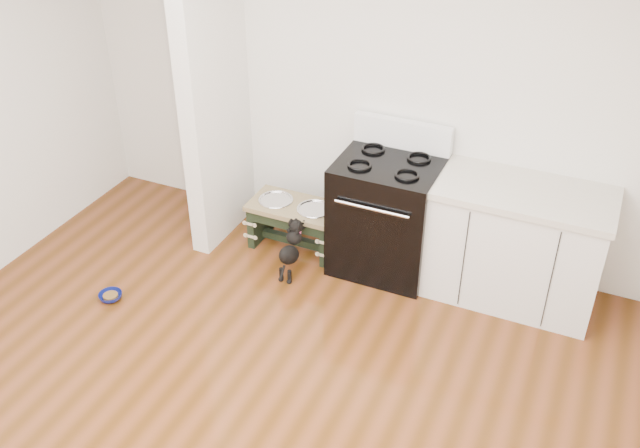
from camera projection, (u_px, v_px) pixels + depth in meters
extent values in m
plane|color=silver|center=(376.00, 85.00, 5.32)|extent=(5.00, 0.00, 5.00)
cube|color=silver|center=(213.00, 80.00, 5.42)|extent=(0.15, 0.80, 2.70)
cube|color=black|center=(386.00, 216.00, 5.46)|extent=(0.76, 0.65, 0.92)
cube|color=black|center=(372.00, 243.00, 5.25)|extent=(0.58, 0.02, 0.50)
cylinder|color=silver|center=(372.00, 209.00, 5.05)|extent=(0.56, 0.02, 0.02)
cube|color=white|center=(403.00, 134.00, 5.36)|extent=(0.76, 0.08, 0.22)
torus|color=black|center=(360.00, 165.00, 5.15)|extent=(0.18, 0.18, 0.02)
torus|color=black|center=(407.00, 175.00, 5.03)|extent=(0.18, 0.18, 0.02)
torus|color=black|center=(373.00, 149.00, 5.37)|extent=(0.18, 0.18, 0.02)
torus|color=black|center=(419.00, 158.00, 5.24)|extent=(0.18, 0.18, 0.02)
cube|color=silver|center=(515.00, 247.00, 5.16)|extent=(1.20, 0.60, 0.86)
cube|color=beige|center=(525.00, 193.00, 4.91)|extent=(1.24, 0.64, 0.05)
cube|color=black|center=(500.00, 309.00, 5.17)|extent=(1.20, 0.06, 0.10)
cube|color=black|center=(260.00, 219.00, 5.93)|extent=(0.06, 0.35, 0.36)
cube|color=black|center=(332.00, 237.00, 5.71)|extent=(0.06, 0.35, 0.36)
cube|color=black|center=(286.00, 224.00, 5.62)|extent=(0.59, 0.03, 0.09)
cube|color=black|center=(296.00, 240.00, 5.88)|extent=(0.59, 0.06, 0.06)
cube|color=brown|center=(295.00, 207.00, 5.71)|extent=(0.74, 0.39, 0.04)
cylinder|color=silver|center=(276.00, 202.00, 5.76)|extent=(0.25, 0.25, 0.05)
cylinder|color=silver|center=(314.00, 212.00, 5.65)|extent=(0.25, 0.25, 0.05)
torus|color=silver|center=(276.00, 200.00, 5.75)|extent=(0.29, 0.29, 0.02)
torus|color=silver|center=(314.00, 209.00, 5.63)|extent=(0.29, 0.29, 0.02)
cylinder|color=black|center=(281.00, 274.00, 5.50)|extent=(0.03, 0.03, 0.11)
cylinder|color=black|center=(290.00, 276.00, 5.48)|extent=(0.03, 0.03, 0.11)
sphere|color=black|center=(281.00, 279.00, 5.52)|extent=(0.04, 0.04, 0.04)
sphere|color=black|center=(289.00, 282.00, 5.50)|extent=(0.04, 0.04, 0.04)
ellipsoid|color=black|center=(289.00, 255.00, 5.47)|extent=(0.13, 0.30, 0.27)
sphere|color=black|center=(294.00, 237.00, 5.48)|extent=(0.12, 0.12, 0.12)
sphere|color=black|center=(296.00, 226.00, 5.46)|extent=(0.11, 0.11, 0.11)
sphere|color=black|center=(296.00, 220.00, 5.53)|extent=(0.04, 0.04, 0.04)
sphere|color=black|center=(304.00, 222.00, 5.51)|extent=(0.04, 0.04, 0.04)
cylinder|color=black|center=(283.00, 272.00, 5.42)|extent=(0.02, 0.09, 0.10)
torus|color=#DD4174|center=(295.00, 231.00, 5.48)|extent=(0.10, 0.06, 0.09)
imported|color=navy|center=(111.00, 296.00, 5.32)|extent=(0.22, 0.22, 0.05)
cylinder|color=#533817|center=(110.00, 296.00, 5.32)|extent=(0.11, 0.11, 0.02)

